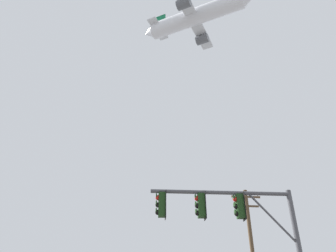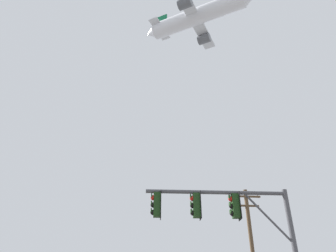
{
  "view_description": "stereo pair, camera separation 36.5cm",
  "coord_description": "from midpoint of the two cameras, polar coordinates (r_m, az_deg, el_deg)",
  "views": [
    {
      "loc": [
        -0.76,
        -3.14,
        1.67
      ],
      "look_at": [
        1.79,
        21.02,
        15.51
      ],
      "focal_mm": 34.57,
      "sensor_mm": 36.0,
      "label": 1
    },
    {
      "loc": [
        -0.4,
        -3.17,
        1.67
      ],
      "look_at": [
        1.79,
        21.02,
        15.51
      ],
      "focal_mm": 34.57,
      "sensor_mm": 36.0,
      "label": 2
    }
  ],
  "objects": [
    {
      "name": "airplane",
      "position": [
        65.59,
        5.38,
        18.69
      ],
      "size": [
        20.62,
        15.92,
        6.14
      ],
      "color": "white"
    },
    {
      "name": "signal_pole_near",
      "position": [
        12.79,
        12.11,
        -16.36
      ],
      "size": [
        5.55,
        0.56,
        5.79
      ],
      "color": "#4C4C51",
      "rests_on": "ground"
    }
  ]
}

